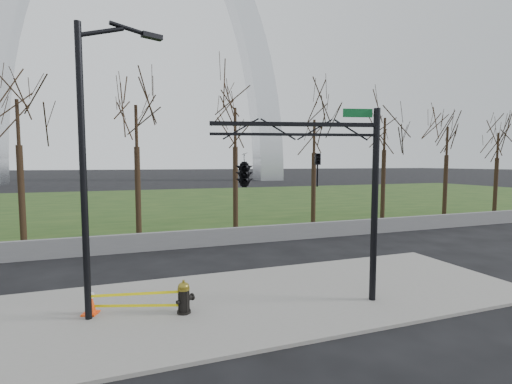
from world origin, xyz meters
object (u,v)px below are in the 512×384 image
object	(u,v)px
fire_hydrant	(184,298)
street_light	(91,151)
traffic_cone	(90,301)
traffic_signal_mast	(270,170)

from	to	relation	value
fire_hydrant	street_light	world-z (taller)	street_light
traffic_cone	traffic_signal_mast	bearing A→B (deg)	-11.01
fire_hydrant	traffic_cone	xyz separation A→B (m)	(-2.51, 0.81, -0.06)
fire_hydrant	traffic_cone	size ratio (longest dim) A/B	1.25
fire_hydrant	street_light	xyz separation A→B (m)	(-2.32, 0.57, 4.15)
street_light	traffic_signal_mast	world-z (taller)	street_light
traffic_cone	street_light	distance (m)	4.22
fire_hydrant	street_light	size ratio (longest dim) A/B	0.12
traffic_cone	street_light	bearing A→B (deg)	-51.26
traffic_signal_mast	street_light	bearing A→B (deg)	-174.41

